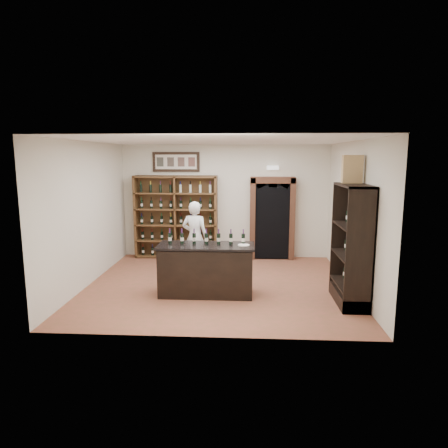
{
  "coord_description": "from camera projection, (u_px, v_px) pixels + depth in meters",
  "views": [
    {
      "loc": [
        0.59,
        -8.12,
        2.68
      ],
      "look_at": [
        0.1,
        0.3,
        1.26
      ],
      "focal_mm": 32.0,
      "sensor_mm": 36.0,
      "label": 1
    }
  ],
  "objects": [
    {
      "name": "counter_bottle_2",
      "position": [
        194.0,
        238.0,
        7.8
      ],
      "size": [
        0.07,
        0.07,
        0.3
      ],
      "color": "black",
      "rests_on": "tasting_counter"
    },
    {
      "name": "ceiling",
      "position": [
        218.0,
        141.0,
        7.97
      ],
      "size": [
        5.5,
        5.5,
        0.0
      ],
      "primitive_type": "plane",
      "rotation": [
        3.14,
        0.0,
        0.0
      ],
      "color": "white",
      "rests_on": "wall_back"
    },
    {
      "name": "wall_right",
      "position": [
        354.0,
        216.0,
        8.06
      ],
      "size": [
        0.04,
        5.0,
        3.0
      ],
      "primitive_type": "cube",
      "color": "beige",
      "rests_on": "ground"
    },
    {
      "name": "counter_bottle_6",
      "position": [
        243.0,
        239.0,
        7.75
      ],
      "size": [
        0.07,
        0.07,
        0.3
      ],
      "color": "black",
      "rests_on": "tasting_counter"
    },
    {
      "name": "plate",
      "position": [
        244.0,
        245.0,
        7.65
      ],
      "size": [
        0.22,
        0.22,
        0.02
      ],
      "primitive_type": "cylinder",
      "color": "beige",
      "rests_on": "tasting_counter"
    },
    {
      "name": "wine_crate",
      "position": [
        352.0,
        169.0,
        7.34
      ],
      "size": [
        0.37,
        0.16,
        0.52
      ],
      "primitive_type": "cube",
      "rotation": [
        0.0,
        0.0,
        -0.02
      ],
      "color": "tan",
      "rests_on": "side_cabinet"
    },
    {
      "name": "counter_bottle_1",
      "position": [
        182.0,
        238.0,
        7.82
      ],
      "size": [
        0.07,
        0.07,
        0.3
      ],
      "color": "black",
      "rests_on": "tasting_counter"
    },
    {
      "name": "counter_bottle_3",
      "position": [
        206.0,
        238.0,
        7.79
      ],
      "size": [
        0.07,
        0.07,
        0.3
      ],
      "color": "black",
      "rests_on": "tasting_counter"
    },
    {
      "name": "emergency_light",
      "position": [
        273.0,
        168.0,
        10.38
      ],
      "size": [
        0.3,
        0.1,
        0.1
      ],
      "primitive_type": "cube",
      "color": "white",
      "rests_on": "wall_back"
    },
    {
      "name": "floor",
      "position": [
        219.0,
        285.0,
        8.47
      ],
      "size": [
        5.5,
        5.5,
        0.0
      ],
      "primitive_type": "plane",
      "color": "brown",
      "rests_on": "ground"
    },
    {
      "name": "counter_bottle_0",
      "position": [
        170.0,
        238.0,
        7.83
      ],
      "size": [
        0.07,
        0.07,
        0.3
      ],
      "color": "black",
      "rests_on": "tasting_counter"
    },
    {
      "name": "shopkeeper",
      "position": [
        195.0,
        237.0,
        9.32
      ],
      "size": [
        0.67,
        0.5,
        1.67
      ],
      "primitive_type": "imported",
      "rotation": [
        0.0,
        0.0,
        2.96
      ],
      "color": "white",
      "rests_on": "ground"
    },
    {
      "name": "side_cabinet",
      "position": [
        352.0,
        263.0,
        7.31
      ],
      "size": [
        0.48,
        1.2,
        2.2
      ],
      "color": "black",
      "rests_on": "ground"
    },
    {
      "name": "counter_bottle_4",
      "position": [
        219.0,
        239.0,
        7.77
      ],
      "size": [
        0.07,
        0.07,
        0.3
      ],
      "color": "black",
      "rests_on": "tasting_counter"
    },
    {
      "name": "tasting_counter",
      "position": [
        206.0,
        270.0,
        7.81
      ],
      "size": [
        1.88,
        0.78,
        1.0
      ],
      "color": "black",
      "rests_on": "ground"
    },
    {
      "name": "counter_bottle_5",
      "position": [
        231.0,
        239.0,
        7.76
      ],
      "size": [
        0.07,
        0.07,
        0.3
      ],
      "color": "black",
      "rests_on": "tasting_counter"
    },
    {
      "name": "wall_back",
      "position": [
        225.0,
        202.0,
        10.68
      ],
      "size": [
        5.5,
        0.04,
        3.0
      ],
      "primitive_type": "cube",
      "color": "beige",
      "rests_on": "ground"
    },
    {
      "name": "framed_picture",
      "position": [
        176.0,
        162.0,
        10.55
      ],
      "size": [
        1.25,
        0.04,
        0.52
      ],
      "primitive_type": "cube",
      "color": "black",
      "rests_on": "wall_back"
    },
    {
      "name": "wine_shelf",
      "position": [
        176.0,
        217.0,
        10.66
      ],
      "size": [
        2.2,
        0.38,
        2.2
      ],
      "color": "brown",
      "rests_on": "ground"
    },
    {
      "name": "arched_doorway",
      "position": [
        272.0,
        216.0,
        10.5
      ],
      "size": [
        1.17,
        0.35,
        2.17
      ],
      "color": "black",
      "rests_on": "ground"
    },
    {
      "name": "wall_left",
      "position": [
        88.0,
        214.0,
        8.38
      ],
      "size": [
        0.04,
        5.0,
        3.0
      ],
      "primitive_type": "cube",
      "color": "beige",
      "rests_on": "ground"
    }
  ]
}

